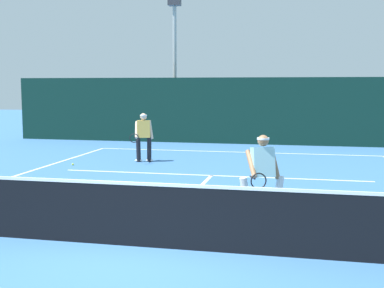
# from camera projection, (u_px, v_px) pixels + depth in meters

# --- Properties ---
(ground_plane) EXTENTS (80.00, 80.00, 0.00)m
(ground_plane) POSITION_uv_depth(u_px,v_px,m) (139.00, 247.00, 7.83)
(ground_plane) COLOR teal
(court_line_baseline_far) EXTENTS (10.58, 0.10, 0.01)m
(court_line_baseline_far) POSITION_uv_depth(u_px,v_px,m) (235.00, 152.00, 18.98)
(court_line_baseline_far) COLOR white
(court_line_baseline_far) RESTS_ON ground_plane
(court_line_service) EXTENTS (8.62, 0.10, 0.01)m
(court_line_service) POSITION_uv_depth(u_px,v_px,m) (211.00, 175.00, 14.02)
(court_line_service) COLOR white
(court_line_service) RESTS_ON ground_plane
(court_line_centre) EXTENTS (0.10, 6.40, 0.01)m
(court_line_centre) POSITION_uv_depth(u_px,v_px,m) (186.00, 201.00, 10.93)
(court_line_centre) COLOR white
(court_line_centre) RESTS_ON ground_plane
(tennis_net) EXTENTS (11.59, 0.09, 1.07)m
(tennis_net) POSITION_uv_depth(u_px,v_px,m) (139.00, 214.00, 7.77)
(tennis_net) COLOR #1E4723
(tennis_net) RESTS_ON ground_plane
(player_near) EXTENTS (0.86, 0.95, 1.58)m
(player_near) POSITION_uv_depth(u_px,v_px,m) (263.00, 173.00, 9.39)
(player_near) COLOR silver
(player_near) RESTS_ON ground_plane
(player_far) EXTENTS (0.64, 0.86, 1.59)m
(player_far) POSITION_uv_depth(u_px,v_px,m) (143.00, 135.00, 16.45)
(player_far) COLOR black
(player_far) RESTS_ON ground_plane
(tennis_ball) EXTENTS (0.07, 0.07, 0.07)m
(tennis_ball) POSITION_uv_depth(u_px,v_px,m) (73.00, 164.00, 15.81)
(tennis_ball) COLOR #D1E033
(tennis_ball) RESTS_ON ground_plane
(back_fence_windscreen) EXTENTS (20.79, 0.12, 2.83)m
(back_fence_windscreen) POSITION_uv_depth(u_px,v_px,m) (244.00, 111.00, 21.46)
(back_fence_windscreen) COLOR black
(back_fence_windscreen) RESTS_ON ground_plane
(light_pole) EXTENTS (0.55, 0.44, 6.49)m
(light_pole) POSITION_uv_depth(u_px,v_px,m) (175.00, 51.00, 23.42)
(light_pole) COLOR #9EA39E
(light_pole) RESTS_ON ground_plane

